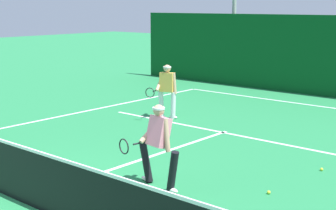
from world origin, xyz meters
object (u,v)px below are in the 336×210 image
object	(u,v)px
player_far	(167,89)
tennis_ball	(269,192)
player_near	(158,142)
tennis_ball_extra	(322,169)

from	to	relation	value
player_far	tennis_ball	bearing A→B (deg)	130.76
player_near	tennis_ball	xyz separation A→B (m)	(1.76, 1.02, -0.83)
tennis_ball_extra	player_far	bearing A→B (deg)	163.83
tennis_ball	player_far	bearing A→B (deg)	147.35
player_far	tennis_ball	size ratio (longest dim) A/B	24.50
tennis_ball	tennis_ball_extra	xyz separation A→B (m)	(0.18, 1.85, 0.00)
player_near	player_far	distance (m)	5.79
player_near	tennis_ball_extra	size ratio (longest dim) A/B	23.91
player_near	tennis_ball_extra	bearing A→B (deg)	-114.57
player_near	player_far	xyz separation A→B (m)	(-3.66, 4.49, 0.03)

